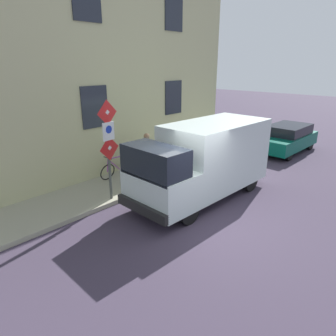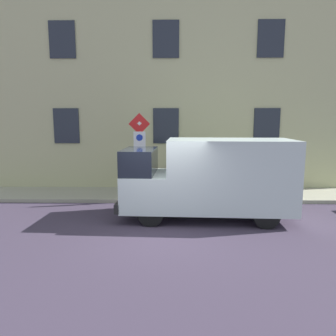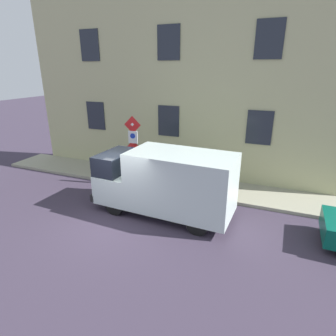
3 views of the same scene
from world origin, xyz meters
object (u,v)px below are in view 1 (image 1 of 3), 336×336
Objects in this scene: litter_bin at (150,170)px; parked_hatchback at (287,138)px; delivery_van at (204,159)px; bicycle_purple at (118,168)px; bicycle_red at (138,162)px; sign_post_stacked at (109,140)px; pedestrian at (147,153)px.

parked_hatchback is at bearing -103.53° from litter_bin.
bicycle_purple is (3.35, 0.97, -0.82)m from delivery_van.
litter_bin is at bearing -12.05° from parked_hatchback.
parked_hatchback is 2.36× the size of bicycle_red.
pedestrian is at bearing -73.77° from sign_post_stacked.
parked_hatchback reaches higher than litter_bin.
sign_post_stacked is at bearing -173.07° from pedestrian.
parked_hatchback reaches higher than bicycle_purple.
delivery_van is at bearing 2.66° from parked_hatchback.
pedestrian is at bearing 133.82° from bicycle_purple.
delivery_van is 3.15× the size of pedestrian.
sign_post_stacked reaches higher than pedestrian.
parked_hatchback is 2.36× the size of bicycle_purple.
bicycle_purple is 1.00× the size of pedestrian.
delivery_van is 3.59m from bicycle_purple.
bicycle_red is at bearing 64.99° from pedestrian.
sign_post_stacked is 2.54m from pedestrian.
pedestrian reaches higher than litter_bin.
delivery_van reaches higher than pedestrian.
pedestrian reaches higher than bicycle_red.
bicycle_red is 1.02m from bicycle_purple.
sign_post_stacked reaches higher than litter_bin.
pedestrian is 0.77m from litter_bin.
parked_hatchback is 4.49× the size of litter_bin.
bicycle_purple is at bearing -71.36° from delivery_van.
bicycle_red is at bearing -88.37° from delivery_van.
bicycle_purple is (3.20, 8.37, -0.22)m from parked_hatchback.
bicycle_red is (3.20, 7.35, -0.22)m from parked_hatchback.
bicycle_purple is (1.45, -1.42, -1.61)m from sign_post_stacked.
litter_bin is at bearing -73.75° from delivery_van.
delivery_van is 6.01× the size of litter_bin.
bicycle_red is 1.91× the size of litter_bin.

